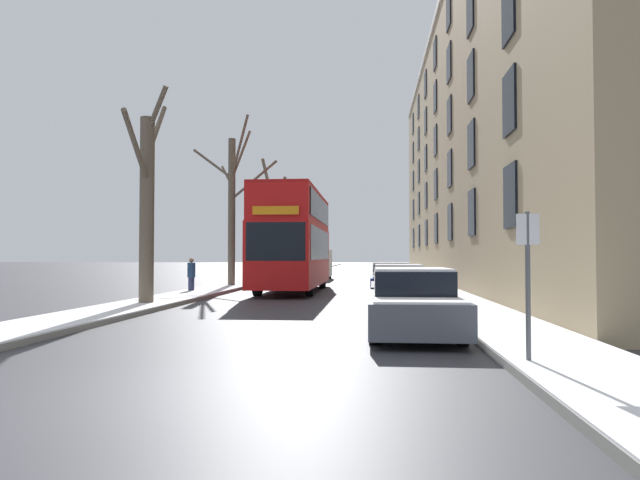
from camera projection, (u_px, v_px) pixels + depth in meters
name	position (u px, v px, depth m)	size (l,w,h in m)	color
ground_plane	(185.00, 394.00, 6.70)	(320.00, 320.00, 0.00)	#38383D
sidewalk_left	(301.00, 271.00, 59.92)	(2.03, 130.00, 0.16)	gray
sidewalk_right	(399.00, 272.00, 59.01)	(2.03, 130.00, 0.16)	gray
terrace_facade_right	(512.00, 145.00, 34.15)	(9.10, 48.87, 16.67)	tan
bare_tree_left_0	(147.00, 201.00, 18.37)	(1.28, 4.94, 7.12)	brown
bare_tree_left_1	(232.00, 204.00, 29.71)	(4.56, 3.27, 8.66)	brown
bare_tree_left_2	(273.00, 227.00, 41.64)	(1.76, 1.89, 8.66)	brown
double_decker_bus	(294.00, 236.00, 26.59)	(2.56, 10.31, 4.58)	red
parked_car_0	(412.00, 304.00, 11.85)	(1.82, 4.54, 1.38)	#474C56
parked_car_1	(398.00, 288.00, 18.02)	(1.72, 4.22, 1.38)	black
parked_car_2	(392.00, 280.00, 23.88)	(1.77, 4.55, 1.39)	navy
parked_car_3	(388.00, 276.00, 29.74)	(1.80, 4.47, 1.32)	slate
oncoming_van	(315.00, 263.00, 40.49)	(2.03, 5.41, 2.12)	white
pedestrian_left_sidewalk	(191.00, 274.00, 24.80)	(0.34, 0.34, 1.57)	navy
street_sign_post	(528.00, 279.00, 8.07)	(0.32, 0.07, 2.26)	#4C4F54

